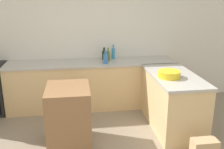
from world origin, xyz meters
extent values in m
cube|color=silver|center=(0.00, 2.50, 1.35)|extent=(8.00, 0.06, 2.70)
cube|color=#D6B27A|center=(0.00, 2.15, 0.42)|extent=(3.10, 0.64, 0.85)
cube|color=#ADA89E|center=(0.00, 2.15, 0.87)|extent=(3.13, 0.67, 0.04)
cube|color=#D6B27A|center=(1.22, 1.14, 0.42)|extent=(0.66, 1.37, 0.85)
cube|color=#ADA89E|center=(1.22, 1.14, 0.87)|extent=(0.69, 1.40, 0.04)
cube|color=brown|center=(-0.41, 0.81, 0.44)|extent=(0.59, 0.71, 0.88)
cylinder|color=yellow|center=(1.09, 1.02, 0.94)|extent=(0.33, 0.33, 0.10)
cylinder|color=#475B1E|center=(0.32, 2.18, 0.97)|extent=(0.06, 0.06, 0.17)
cylinder|color=#475B1E|center=(0.32, 2.18, 1.10)|extent=(0.03, 0.03, 0.07)
cylinder|color=black|center=(0.25, 2.28, 0.97)|extent=(0.08, 0.08, 0.17)
cylinder|color=black|center=(0.25, 2.28, 1.09)|extent=(0.04, 0.04, 0.06)
cylinder|color=#338CBF|center=(0.43, 2.32, 0.99)|extent=(0.06, 0.06, 0.20)
cylinder|color=#338CBF|center=(0.43, 2.32, 1.13)|extent=(0.03, 0.03, 0.08)
cylinder|color=#386BB7|center=(0.24, 1.99, 0.97)|extent=(0.09, 0.09, 0.17)
cylinder|color=#386BB7|center=(0.24, 1.99, 1.09)|extent=(0.04, 0.04, 0.07)
camera|label=1|loc=(-0.28, -2.58, 2.08)|focal=42.00mm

